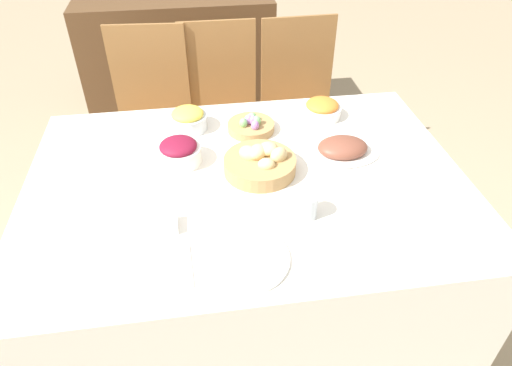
{
  "coord_description": "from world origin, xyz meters",
  "views": [
    {
      "loc": [
        -0.17,
        -1.34,
        1.78
      ],
      "look_at": [
        0.02,
        -0.09,
        0.78
      ],
      "focal_mm": 32.0,
      "sensor_mm": 36.0,
      "label": 1
    }
  ],
  "objects_px": {
    "chair_far_center": "(222,109)",
    "drinking_cup": "(306,206)",
    "chair_far_right": "(300,103)",
    "carrot_bowl": "(322,109)",
    "egg_basket": "(251,125)",
    "chair_far_left": "(152,114)",
    "sideboard": "(180,63)",
    "bread_basket": "(261,163)",
    "fork": "(190,266)",
    "butter_dish": "(159,225)",
    "ham_platter": "(342,149)",
    "pineapple_bowl": "(188,119)",
    "spoon": "(307,253)",
    "dinner_plate": "(244,259)",
    "beet_salad_bowl": "(179,152)",
    "knife": "(297,254)"
  },
  "relations": [
    {
      "from": "chair_far_center",
      "to": "drinking_cup",
      "type": "distance_m",
      "value": 1.22
    },
    {
      "from": "chair_far_right",
      "to": "carrot_bowl",
      "type": "relative_size",
      "value": 5.69
    },
    {
      "from": "drinking_cup",
      "to": "egg_basket",
      "type": "bearing_deg",
      "value": 100.52
    },
    {
      "from": "chair_far_right",
      "to": "chair_far_left",
      "type": "relative_size",
      "value": 1.0
    },
    {
      "from": "chair_far_right",
      "to": "sideboard",
      "type": "height_order",
      "value": "chair_far_right"
    },
    {
      "from": "chair_far_center",
      "to": "bread_basket",
      "type": "distance_m",
      "value": 0.95
    },
    {
      "from": "fork",
      "to": "butter_dish",
      "type": "distance_m",
      "value": 0.2
    },
    {
      "from": "egg_basket",
      "to": "drinking_cup",
      "type": "height_order",
      "value": "drinking_cup"
    },
    {
      "from": "fork",
      "to": "butter_dish",
      "type": "height_order",
      "value": "butter_dish"
    },
    {
      "from": "ham_platter",
      "to": "drinking_cup",
      "type": "relative_size",
      "value": 3.58
    },
    {
      "from": "chair_far_center",
      "to": "pineapple_bowl",
      "type": "distance_m",
      "value": 0.65
    },
    {
      "from": "bread_basket",
      "to": "butter_dish",
      "type": "bearing_deg",
      "value": -144.79
    },
    {
      "from": "drinking_cup",
      "to": "butter_dish",
      "type": "distance_m",
      "value": 0.49
    },
    {
      "from": "egg_basket",
      "to": "spoon",
      "type": "height_order",
      "value": "egg_basket"
    },
    {
      "from": "dinner_plate",
      "to": "drinking_cup",
      "type": "height_order",
      "value": "drinking_cup"
    },
    {
      "from": "egg_basket",
      "to": "carrot_bowl",
      "type": "height_order",
      "value": "carrot_bowl"
    },
    {
      "from": "chair_far_center",
      "to": "bread_basket",
      "type": "xyz_separation_m",
      "value": [
        0.08,
        -0.91,
        0.26
      ]
    },
    {
      "from": "bread_basket",
      "to": "spoon",
      "type": "height_order",
      "value": "bread_basket"
    },
    {
      "from": "chair_far_center",
      "to": "fork",
      "type": "xyz_separation_m",
      "value": [
        -0.2,
        -1.35,
        0.23
      ]
    },
    {
      "from": "drinking_cup",
      "to": "carrot_bowl",
      "type": "bearing_deg",
      "value": 70.59
    },
    {
      "from": "egg_basket",
      "to": "butter_dish",
      "type": "relative_size",
      "value": 1.62
    },
    {
      "from": "egg_basket",
      "to": "spoon",
      "type": "distance_m",
      "value": 0.74
    },
    {
      "from": "chair_far_right",
      "to": "drinking_cup",
      "type": "relative_size",
      "value": 11.31
    },
    {
      "from": "bread_basket",
      "to": "beet_salad_bowl",
      "type": "xyz_separation_m",
      "value": [
        -0.3,
        0.1,
        0.01
      ]
    },
    {
      "from": "chair_far_right",
      "to": "pineapple_bowl",
      "type": "distance_m",
      "value": 0.89
    },
    {
      "from": "sideboard",
      "to": "chair_far_left",
      "type": "bearing_deg",
      "value": -100.67
    },
    {
      "from": "chair_far_left",
      "to": "bread_basket",
      "type": "distance_m",
      "value": 1.05
    },
    {
      "from": "egg_basket",
      "to": "spoon",
      "type": "bearing_deg",
      "value": -84.64
    },
    {
      "from": "egg_basket",
      "to": "knife",
      "type": "height_order",
      "value": "egg_basket"
    },
    {
      "from": "chair_far_left",
      "to": "dinner_plate",
      "type": "bearing_deg",
      "value": -71.13
    },
    {
      "from": "carrot_bowl",
      "to": "fork",
      "type": "distance_m",
      "value": 1.02
    },
    {
      "from": "dinner_plate",
      "to": "fork",
      "type": "height_order",
      "value": "dinner_plate"
    },
    {
      "from": "knife",
      "to": "drinking_cup",
      "type": "xyz_separation_m",
      "value": [
        0.07,
        0.17,
        0.04
      ]
    },
    {
      "from": "carrot_bowl",
      "to": "dinner_plate",
      "type": "bearing_deg",
      "value": -119.36
    },
    {
      "from": "fork",
      "to": "knife",
      "type": "distance_m",
      "value": 0.33
    },
    {
      "from": "knife",
      "to": "chair_far_right",
      "type": "bearing_deg",
      "value": 73.31
    },
    {
      "from": "knife",
      "to": "spoon",
      "type": "xyz_separation_m",
      "value": [
        0.03,
        0.0,
        0.0
      ]
    },
    {
      "from": "sideboard",
      "to": "knife",
      "type": "bearing_deg",
      "value": -80.9
    },
    {
      "from": "ham_platter",
      "to": "carrot_bowl",
      "type": "height_order",
      "value": "carrot_bowl"
    },
    {
      "from": "egg_basket",
      "to": "butter_dish",
      "type": "bearing_deg",
      "value": -124.25
    },
    {
      "from": "bread_basket",
      "to": "knife",
      "type": "relative_size",
      "value": 1.56
    },
    {
      "from": "fork",
      "to": "pineapple_bowl",
      "type": "bearing_deg",
      "value": 85.5
    },
    {
      "from": "bread_basket",
      "to": "carrot_bowl",
      "type": "relative_size",
      "value": 1.6
    },
    {
      "from": "sideboard",
      "to": "drinking_cup",
      "type": "height_order",
      "value": "sideboard"
    },
    {
      "from": "sideboard",
      "to": "chair_far_center",
      "type": "bearing_deg",
      "value": -74.91
    },
    {
      "from": "chair_far_center",
      "to": "pineapple_bowl",
      "type": "bearing_deg",
      "value": -107.42
    },
    {
      "from": "bread_basket",
      "to": "dinner_plate",
      "type": "height_order",
      "value": "bread_basket"
    },
    {
      "from": "spoon",
      "to": "butter_dish",
      "type": "bearing_deg",
      "value": 161.46
    },
    {
      "from": "dinner_plate",
      "to": "spoon",
      "type": "distance_m",
      "value": 0.19
    },
    {
      "from": "chair_far_center",
      "to": "butter_dish",
      "type": "height_order",
      "value": "chair_far_center"
    }
  ]
}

